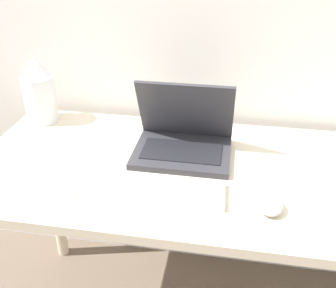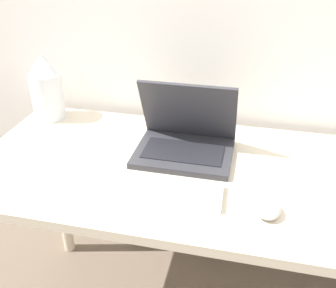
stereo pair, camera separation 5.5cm
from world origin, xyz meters
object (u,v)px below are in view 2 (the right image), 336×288
mouse (267,209)px  keyboard (150,190)px  vase (46,88)px  laptop (186,138)px

mouse → keyboard: bearing=176.2°
keyboard → vase: bearing=142.7°
keyboard → mouse: 0.32m
keyboard → vase: vase is taller
laptop → vase: bearing=165.9°
mouse → vase: vase is taller
vase → keyboard: bearing=-37.3°
laptop → vase: vase is taller
laptop → keyboard: (-0.06, -0.24, -0.04)m
keyboard → vase: size_ratio=1.65×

